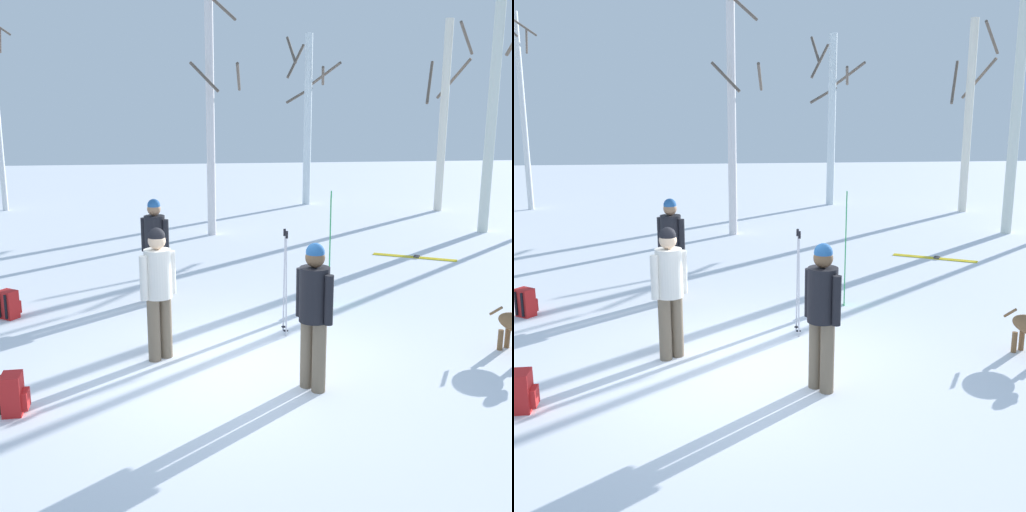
# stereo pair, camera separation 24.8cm
# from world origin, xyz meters

# --- Properties ---
(ground_plane) EXTENTS (60.00, 60.00, 0.00)m
(ground_plane) POSITION_xyz_m (0.00, 0.00, 0.00)
(ground_plane) COLOR white
(person_0) EXTENTS (0.35, 0.44, 1.72)m
(person_0) POSITION_xyz_m (0.84, -0.67, 0.98)
(person_0) COLOR #72604C
(person_0) RESTS_ON ground_plane
(person_1) EXTENTS (0.46, 0.34, 1.72)m
(person_1) POSITION_xyz_m (-0.99, 3.06, 0.98)
(person_1) COLOR #72604C
(person_1) RESTS_ON ground_plane
(person_2) EXTENTS (0.44, 0.34, 1.72)m
(person_2) POSITION_xyz_m (-0.90, 0.48, 0.98)
(person_2) COLOR #72604C
(person_2) RESTS_ON ground_plane
(ski_pair_planted_0) EXTENTS (0.06, 0.24, 1.87)m
(ski_pair_planted_0) POSITION_xyz_m (1.82, 2.51, 0.93)
(ski_pair_planted_0) COLOR green
(ski_pair_planted_0) RESTS_ON ground_plane
(ski_pair_lying_0) EXTENTS (1.62, 1.03, 0.05)m
(ski_pair_lying_0) POSITION_xyz_m (4.47, 5.49, 0.01)
(ski_pair_lying_0) COLOR yellow
(ski_pair_lying_0) RESTS_ON ground_plane
(ski_poles_0) EXTENTS (0.07, 0.27, 1.51)m
(ski_poles_0) POSITION_xyz_m (0.85, 1.19, 0.80)
(ski_poles_0) COLOR #B2B2BC
(ski_poles_0) RESTS_ON ground_plane
(backpack_0) EXTENTS (0.34, 0.34, 0.44)m
(backpack_0) POSITION_xyz_m (-3.22, 2.43, 0.21)
(backpack_0) COLOR red
(backpack_0) RESTS_ON ground_plane
(backpack_1) EXTENTS (0.29, 0.26, 0.44)m
(backpack_1) POSITION_xyz_m (-2.41, -0.84, 0.21)
(backpack_1) COLOR red
(backpack_1) RESTS_ON ground_plane
(water_bottle_1) EXTENTS (0.07, 0.07, 0.23)m
(water_bottle_1) POSITION_xyz_m (1.41, 2.22, 0.11)
(water_bottle_1) COLOR silver
(water_bottle_1) RESTS_ON ground_plane
(birch_tree_2) EXTENTS (1.33, 1.42, 6.04)m
(birch_tree_2) POSITION_xyz_m (0.33, 8.62, 3.11)
(birch_tree_2) COLOR silver
(birch_tree_2) RESTS_ON ground_plane
(birch_tree_3) EXTENTS (1.75, 1.63, 5.47)m
(birch_tree_3) POSITION_xyz_m (3.79, 13.52, 2.94)
(birch_tree_3) COLOR silver
(birch_tree_3) RESTS_ON ground_plane
(birch_tree_4) EXTENTS (1.40, 1.22, 7.54)m
(birch_tree_4) POSITION_xyz_m (7.32, 8.04, 3.96)
(birch_tree_4) COLOR silver
(birch_tree_4) RESTS_ON ground_plane
(birch_tree_5) EXTENTS (1.50, 1.59, 5.74)m
(birch_tree_5) POSITION_xyz_m (7.62, 11.60, 2.99)
(birch_tree_5) COLOR silver
(birch_tree_5) RESTS_ON ground_plane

